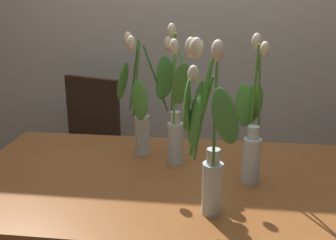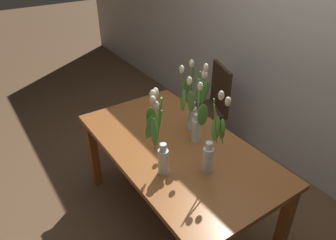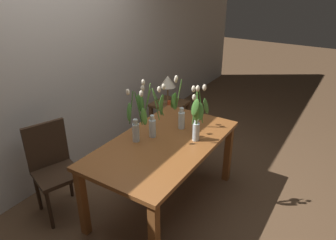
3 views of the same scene
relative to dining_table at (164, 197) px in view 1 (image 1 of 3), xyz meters
name	(u,v)px [view 1 (image 1 of 3)]	position (x,y,z in m)	size (l,w,h in m)	color
room_wall_rear	(190,8)	(0.00, 1.35, 0.70)	(9.00, 0.10, 2.70)	beige
dining_table	(164,197)	(0.00, 0.00, 0.00)	(1.60, 0.90, 0.74)	brown
tulip_vase_0	(176,110)	(0.03, 0.15, 0.33)	(0.24, 0.22, 0.59)	silver
tulip_vase_1	(143,110)	(-0.12, 0.22, 0.30)	(0.26, 0.20, 0.55)	silver
tulip_vase_2	(252,137)	(0.34, 0.03, 0.27)	(0.13, 0.16, 0.57)	silver
tulip_vase_3	(206,147)	(0.17, -0.27, 0.34)	(0.19, 0.14, 0.58)	silver
dining_chair	(85,142)	(-0.63, 0.88, -0.12)	(0.51, 0.51, 0.93)	#382619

